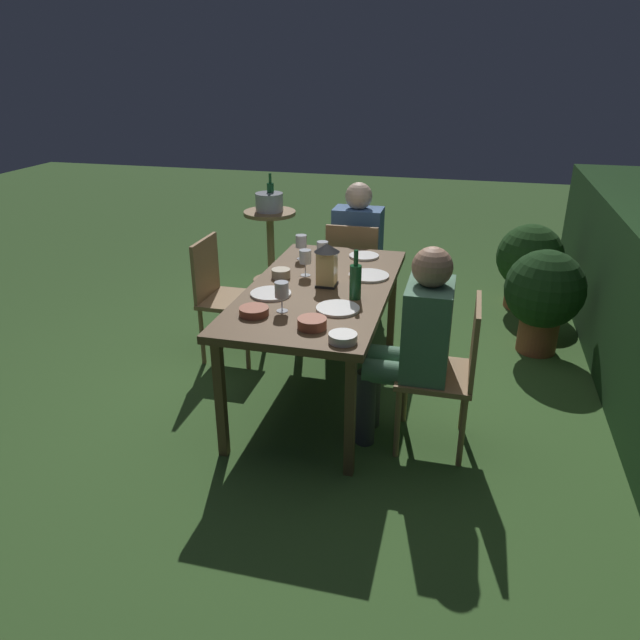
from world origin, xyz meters
name	(u,v)px	position (x,y,z in m)	size (l,w,h in m)	color
ground_plane	(320,392)	(0.00, 0.00, 0.00)	(16.00, 16.00, 0.00)	#385B28
dining_table	(320,295)	(0.00, 0.00, 0.68)	(1.68, 0.84, 0.74)	brown
chair_side_right_b	(449,368)	(0.38, 0.81, 0.49)	(0.42, 0.40, 0.87)	#937047
person_in_green	(415,339)	(0.38, 0.62, 0.64)	(0.38, 0.47, 1.15)	#4C7A5B
chair_side_left_a	(222,293)	(-0.38, -0.81, 0.49)	(0.42, 0.40, 0.87)	#937047
chair_head_near	(354,270)	(-1.09, 0.00, 0.49)	(0.40, 0.42, 0.87)	#937047
person_in_blue	(359,245)	(-1.29, 0.00, 0.64)	(0.48, 0.38, 1.15)	#426699
lantern_centerpiece	(327,263)	(-0.02, 0.04, 0.89)	(0.15, 0.15, 0.27)	black
green_bottle_on_table	(355,281)	(0.15, 0.24, 0.85)	(0.07, 0.07, 0.29)	#195128
wine_glass_a	(282,291)	(0.43, -0.11, 0.86)	(0.08, 0.08, 0.17)	silver
wine_glass_b	(301,242)	(-0.50, -0.26, 0.86)	(0.08, 0.08, 0.17)	silver
wine_glass_c	(305,258)	(-0.17, -0.14, 0.86)	(0.08, 0.08, 0.17)	silver
wine_glass_d	(322,249)	(-0.38, -0.08, 0.86)	(0.08, 0.08, 0.17)	silver
plate_a	(271,294)	(0.21, -0.24, 0.75)	(0.24, 0.24, 0.01)	white
plate_b	(364,256)	(-0.65, 0.15, 0.75)	(0.21, 0.21, 0.01)	white
plate_c	(338,308)	(0.33, 0.19, 0.75)	(0.24, 0.24, 0.01)	white
plate_d	(369,276)	(-0.25, 0.26, 0.75)	(0.26, 0.26, 0.01)	white
bowl_olives	(312,323)	(0.60, 0.11, 0.77)	(0.15, 0.15, 0.05)	#9E5138
bowl_bread	(343,337)	(0.72, 0.30, 0.77)	(0.14, 0.14, 0.04)	silver
bowl_salad	(254,311)	(0.51, -0.24, 0.77)	(0.16, 0.16, 0.04)	#9E5138
bowl_dip	(281,273)	(-0.10, -0.28, 0.77)	(0.12, 0.12, 0.06)	#BCAD8E
side_table	(270,236)	(-1.98, -0.99, 0.46)	(0.49, 0.49, 0.70)	#937047
ice_bucket	(269,201)	(-1.98, -0.99, 0.80)	(0.26, 0.26, 0.34)	#B2B7BF
potted_plant_by_hedge	(529,262)	(-1.89, 1.38, 0.41)	(0.56, 0.56, 0.74)	brown
potted_plant_corner	(544,294)	(-1.00, 1.42, 0.46)	(0.57, 0.57, 0.78)	brown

